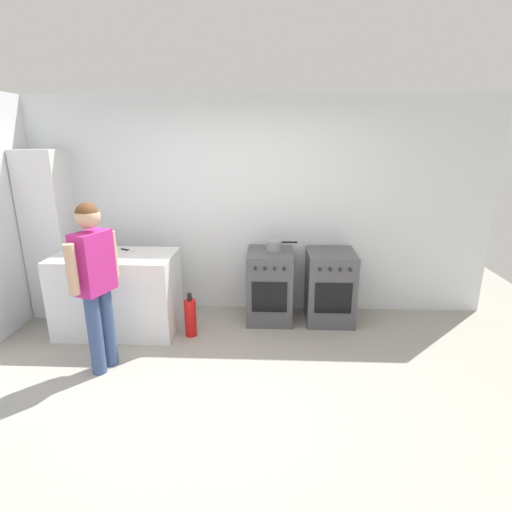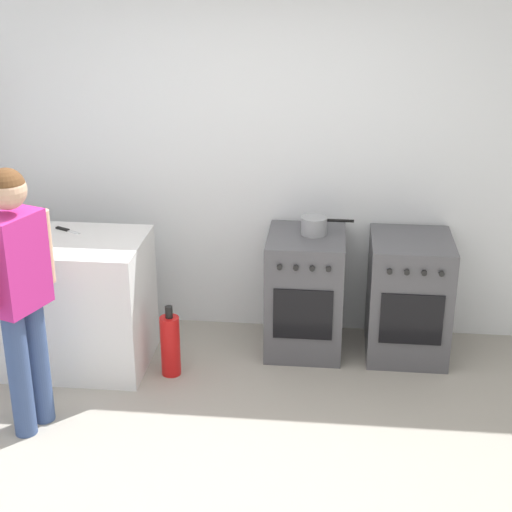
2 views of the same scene
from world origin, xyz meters
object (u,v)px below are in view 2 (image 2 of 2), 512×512
object	(u,v)px
oven_left	(305,292)
person	(18,281)
oven_right	(408,297)
pot	(315,226)
knife_bread	(4,232)
knife_paring	(66,230)
fire_extinguisher	(170,345)

from	to	relation	value
oven_left	person	bearing A→B (deg)	-143.19
oven_right	pot	size ratio (longest dim) A/B	2.37
pot	person	world-z (taller)	person
oven_left	knife_bread	world-z (taller)	knife_bread
pot	person	size ratio (longest dim) A/B	0.22
knife_paring	person	xyz separation A→B (m)	(0.05, -0.96, 0.05)
oven_right	knife_paring	size ratio (longest dim) A/B	4.27
pot	knife_paring	world-z (taller)	pot
knife_bread	person	xyz separation A→B (m)	(0.46, -0.88, 0.05)
fire_extinguisher	knife_bread	bearing A→B (deg)	170.34
pot	knife_paring	size ratio (longest dim) A/B	1.80
oven_left	fire_extinguisher	world-z (taller)	oven_left
pot	fire_extinguisher	xyz separation A→B (m)	(-0.92, -0.51, -0.69)
oven_right	fire_extinguisher	world-z (taller)	oven_right
pot	person	xyz separation A→B (m)	(-1.61, -1.20, 0.04)
pot	oven_right	bearing A→B (deg)	-3.12
person	fire_extinguisher	bearing A→B (deg)	44.97
knife_paring	knife_bread	size ratio (longest dim) A/B	0.57
oven_left	knife_paring	xyz separation A→B (m)	(-1.61, -0.20, 0.48)
oven_left	oven_right	xyz separation A→B (m)	(0.71, 0.00, 0.00)
person	fire_extinguisher	size ratio (longest dim) A/B	3.20
oven_left	person	size ratio (longest dim) A/B	0.53
knife_paring	knife_bread	xyz separation A→B (m)	(-0.40, -0.08, -0.00)
oven_right	knife_bread	bearing A→B (deg)	-174.10
knife_paring	knife_bread	bearing A→B (deg)	-168.89
knife_bread	fire_extinguisher	xyz separation A→B (m)	(1.15, -0.20, -0.69)
oven_right	fire_extinguisher	size ratio (longest dim) A/B	1.70
oven_right	fire_extinguisher	distance (m)	1.67
knife_bread	fire_extinguisher	size ratio (longest dim) A/B	0.70
knife_bread	fire_extinguisher	distance (m)	1.35
knife_paring	fire_extinguisher	xyz separation A→B (m)	(0.74, -0.27, -0.69)
person	fire_extinguisher	world-z (taller)	person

